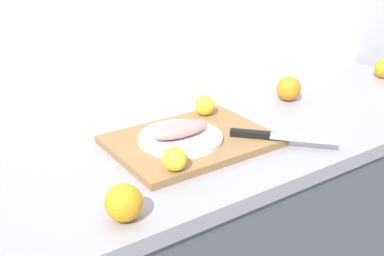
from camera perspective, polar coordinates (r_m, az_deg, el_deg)
cutting_board at (r=1.28m, az=0.00°, el=-1.65°), size 0.43×0.32×0.02m
white_plate at (r=1.25m, az=-1.32°, el=-1.30°), size 0.23×0.23×0.01m
fish_fillet at (r=1.24m, az=-1.33°, el=-0.23°), size 0.17×0.07×0.04m
chef_knife at (r=1.28m, az=9.50°, el=-0.93°), size 0.22×0.23×0.02m
lemon_0 at (r=1.42m, az=1.59°, el=2.80°), size 0.06×0.06×0.06m
lemon_1 at (r=1.10m, az=-2.14°, el=-3.80°), size 0.06×0.06×0.06m
orange_0 at (r=0.96m, az=-8.36°, el=-9.07°), size 0.08×0.08×0.08m
orange_1 at (r=1.63m, az=11.78°, el=4.76°), size 0.08×0.08×0.08m
orange_2 at (r=2.00m, az=22.52°, el=6.78°), size 0.08×0.08×0.08m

